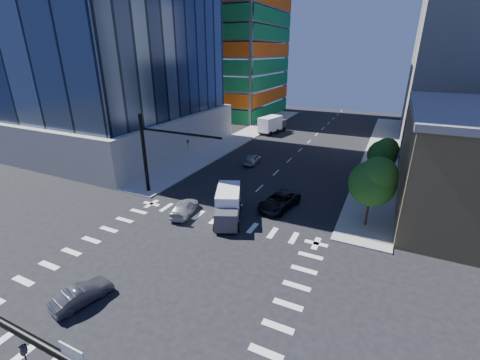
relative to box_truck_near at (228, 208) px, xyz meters
The scene contains 14 objects.
ground 9.47m from the box_truck_near, 91.20° to the right, with size 160.00×160.00×0.00m, color black.
road_markings 9.47m from the box_truck_near, 91.20° to the right, with size 20.00×20.00×0.01m, color silver.
sidewalk_ne 33.03m from the box_truck_near, 68.11° to the left, with size 5.00×60.00×0.15m, color #9A9891.
sidewalk_nw 33.17m from the box_truck_near, 112.52° to the left, with size 5.00×60.00×0.15m, color #9A9891.
construction_building 63.78m from the box_truck_near, 117.72° to the left, with size 25.16×34.50×70.60m.
signal_mast_nw 11.23m from the box_truck_near, 168.23° to the left, with size 10.20×0.40×9.00m.
tree_south 13.66m from the box_truck_near, 20.01° to the left, with size 4.16×4.16×6.82m.
tree_north 21.04m from the box_truck_near, 52.39° to the left, with size 3.54×3.52×5.78m.
car_nb_far 5.97m from the box_truck_near, 52.27° to the left, with size 2.62×5.68×1.58m, color black.
car_sb_near 4.71m from the box_truck_near, behind, with size 1.91×4.69×1.36m, color #B9B9B9.
car_sb_mid 17.33m from the box_truck_near, 105.52° to the left, with size 1.66×4.13×1.41m, color #A8AAAF.
car_sb_cross 14.43m from the box_truck_near, 104.03° to the right, with size 1.35×3.86×1.27m, color #515056.
box_truck_near is the anchor object (origin of this frame).
box_truck_far 37.46m from the box_truck_near, 103.42° to the left, with size 4.06×6.88×3.38m.
Camera 1 is at (13.24, -15.17, 15.42)m, focal length 24.00 mm.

